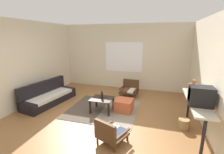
% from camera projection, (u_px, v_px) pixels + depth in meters
% --- Properties ---
extents(ground_plane, '(7.80, 7.80, 0.00)m').
position_uv_depth(ground_plane, '(99.00, 121.00, 4.32)').
color(ground_plane, olive).
extents(far_wall_with_window, '(5.60, 0.13, 2.70)m').
position_uv_depth(far_wall_with_window, '(124.00, 57.00, 6.84)').
color(far_wall_with_window, beige).
rests_on(far_wall_with_window, ground).
extents(side_wall_right, '(0.12, 6.60, 2.70)m').
position_uv_depth(side_wall_right, '(215.00, 76.00, 3.54)').
color(side_wall_right, beige).
rests_on(side_wall_right, ground).
extents(side_wall_left, '(0.12, 6.60, 2.70)m').
position_uv_depth(side_wall_left, '(21.00, 64.00, 5.00)').
color(side_wall_left, beige).
rests_on(side_wall_left, ground).
extents(area_rug, '(2.07, 1.87, 0.01)m').
position_uv_depth(area_rug, '(103.00, 109.00, 4.98)').
color(area_rug, '#4C4238').
rests_on(area_rug, ground).
extents(couch, '(0.97, 1.96, 0.73)m').
position_uv_depth(couch, '(48.00, 97.00, 5.43)').
color(couch, black).
rests_on(couch, ground).
extents(coffee_table, '(0.64, 0.57, 0.42)m').
position_uv_depth(coffee_table, '(102.00, 101.00, 4.77)').
color(coffee_table, black).
rests_on(coffee_table, ground).
extents(armchair_by_window, '(0.68, 0.64, 0.57)m').
position_uv_depth(armchair_by_window, '(130.00, 89.00, 6.17)').
color(armchair_by_window, '#472D19').
rests_on(armchair_by_window, ground).
extents(armchair_striped_foreground, '(0.70, 0.71, 0.57)m').
position_uv_depth(armchair_striped_foreground, '(110.00, 133.00, 3.34)').
color(armchair_striped_foreground, '#472D19').
rests_on(armchair_striped_foreground, ground).
extents(ottoman_orange, '(0.53, 0.53, 0.36)m').
position_uv_depth(ottoman_orange, '(124.00, 105.00, 4.84)').
color(ottoman_orange, '#BC5633').
rests_on(ottoman_orange, ground).
extents(console_shelf, '(0.40, 1.74, 0.82)m').
position_uv_depth(console_shelf, '(196.00, 104.00, 3.60)').
color(console_shelf, '#B2AD9E').
rests_on(console_shelf, ground).
extents(crt_television, '(0.45, 0.33, 0.40)m').
position_uv_depth(crt_television, '(201.00, 96.00, 3.26)').
color(crt_television, black).
rests_on(crt_television, console_shelf).
extents(clay_vase, '(0.25, 0.25, 0.33)m').
position_uv_depth(clay_vase, '(193.00, 88.00, 4.03)').
color(clay_vase, '#935B38').
rests_on(clay_vase, console_shelf).
extents(glass_bottle, '(0.07, 0.07, 0.24)m').
position_uv_depth(glass_bottle, '(102.00, 95.00, 4.74)').
color(glass_bottle, black).
rests_on(glass_bottle, coffee_table).
extents(wicker_basket, '(0.25, 0.25, 0.24)m').
position_uv_depth(wicker_basket, '(184.00, 124.00, 3.93)').
color(wicker_basket, '#9E7A4C').
rests_on(wicker_basket, ground).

